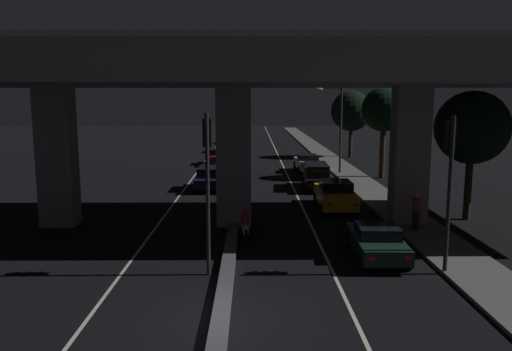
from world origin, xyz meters
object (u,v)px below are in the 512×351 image
(car_taxi_yellow_second, at_px, (335,195))
(car_dark_green_lead, at_px, (377,241))
(traffic_light_right_of_median, at_px, (450,168))
(street_lamp, at_px, (337,122))
(car_dark_red_second_oncoming, at_px, (219,156))
(pedestrian_on_sidewalk, at_px, (416,212))
(traffic_light_left_of_median, at_px, (208,166))
(car_dark_blue_lead_oncoming, at_px, (211,177))
(car_silver_third_oncoming, at_px, (227,145))
(car_white_fourth, at_px, (307,163))
(motorcycle_white_filtering_near, at_px, (245,226))
(car_dark_red_fourth_oncoming, at_px, (232,138))
(car_black_third, at_px, (316,175))

(car_taxi_yellow_second, bearing_deg, car_dark_green_lead, -178.19)
(traffic_light_right_of_median, bearing_deg, street_lamp, 89.71)
(car_dark_green_lead, height_order, car_dark_red_second_oncoming, car_dark_red_second_oncoming)
(pedestrian_on_sidewalk, bearing_deg, car_taxi_yellow_second, 119.16)
(traffic_light_left_of_median, height_order, car_dark_blue_lead_oncoming, traffic_light_left_of_median)
(car_silver_third_oncoming, bearing_deg, traffic_light_left_of_median, 2.43)
(car_white_fourth, bearing_deg, car_taxi_yellow_second, 177.85)
(traffic_light_right_of_median, bearing_deg, traffic_light_left_of_median, -179.99)
(traffic_light_right_of_median, xyz_separation_m, motorcycle_white_filtering_near, (-7.01, 4.22, -3.13))
(car_taxi_yellow_second, height_order, car_dark_blue_lead_oncoming, car_taxi_yellow_second)
(car_dark_green_lead, bearing_deg, traffic_light_right_of_median, -129.62)
(car_white_fourth, xyz_separation_m, car_dark_blue_lead_oncoming, (-7.37, -8.10, 0.04))
(traffic_light_left_of_median, relative_size, car_dark_blue_lead_oncoming, 1.33)
(traffic_light_left_of_median, distance_m, car_dark_red_fourth_oncoming, 51.59)
(car_dark_green_lead, relative_size, car_dark_red_second_oncoming, 1.01)
(car_dark_green_lead, xyz_separation_m, car_black_third, (-0.39, 14.96, 0.23))
(traffic_light_right_of_median, relative_size, car_dark_blue_lead_oncoming, 1.31)
(car_taxi_yellow_second, relative_size, motorcycle_white_filtering_near, 2.44)
(traffic_light_left_of_median, distance_m, car_white_fourth, 25.44)
(car_dark_red_second_oncoming, xyz_separation_m, car_dark_red_fourth_oncoming, (0.29, 22.16, 0.03))
(car_dark_green_lead, height_order, motorcycle_white_filtering_near, motorcycle_white_filtering_near)
(car_black_third, xyz_separation_m, car_dark_red_fourth_oncoming, (-7.13, 34.80, -0.13))
(car_taxi_yellow_second, height_order, car_black_third, car_black_third)
(car_silver_third_oncoming, bearing_deg, car_white_fourth, 26.06)
(car_silver_third_oncoming, relative_size, motorcycle_white_filtering_near, 2.04)
(car_dark_red_fourth_oncoming, distance_m, motorcycle_white_filtering_near, 47.33)
(car_taxi_yellow_second, relative_size, car_black_third, 1.00)
(traffic_light_right_of_median, height_order, car_silver_third_oncoming, traffic_light_right_of_median)
(motorcycle_white_filtering_near, bearing_deg, car_dark_red_second_oncoming, 1.88)
(car_dark_red_second_oncoming, relative_size, car_dark_red_fourth_oncoming, 0.94)
(car_silver_third_oncoming, bearing_deg, pedestrian_on_sidewalk, 17.02)
(car_dark_green_lead, xyz_separation_m, car_taxi_yellow_second, (-0.14, 8.69, 0.11))
(traffic_light_right_of_median, height_order, pedestrian_on_sidewalk, traffic_light_right_of_median)
(traffic_light_left_of_median, xyz_separation_m, street_lamp, (8.33, 23.36, 0.42))
(car_black_third, xyz_separation_m, car_dark_red_second_oncoming, (-7.42, 12.64, -0.16))
(car_black_third, bearing_deg, car_white_fourth, 0.85)
(car_white_fourth, xyz_separation_m, car_dark_red_second_oncoming, (-7.67, 4.82, -0.04))
(car_dark_green_lead, xyz_separation_m, car_white_fourth, (-0.14, 22.78, 0.11))
(traffic_light_right_of_median, height_order, motorcycle_white_filtering_near, traffic_light_right_of_median)
(car_dark_red_second_oncoming, xyz_separation_m, motorcycle_white_filtering_near, (2.75, -25.11, -0.15))
(traffic_light_left_of_median, xyz_separation_m, car_taxi_yellow_second, (6.13, 10.41, -3.01))
(car_black_third, relative_size, pedestrian_on_sidewalk, 2.76)
(traffic_light_left_of_median, distance_m, car_taxi_yellow_second, 12.45)
(car_black_third, height_order, car_silver_third_oncoming, car_black_third)
(car_white_fourth, height_order, pedestrian_on_sidewalk, pedestrian_on_sidewalk)
(street_lamp, distance_m, car_white_fourth, 4.24)
(car_dark_blue_lead_oncoming, distance_m, motorcycle_white_filtering_near, 12.43)
(traffic_light_right_of_median, xyz_separation_m, car_white_fourth, (-2.09, 24.50, -2.94))
(car_silver_third_oncoming, height_order, car_dark_red_fourth_oncoming, car_silver_third_oncoming)
(car_black_third, bearing_deg, traffic_light_left_of_median, 163.22)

